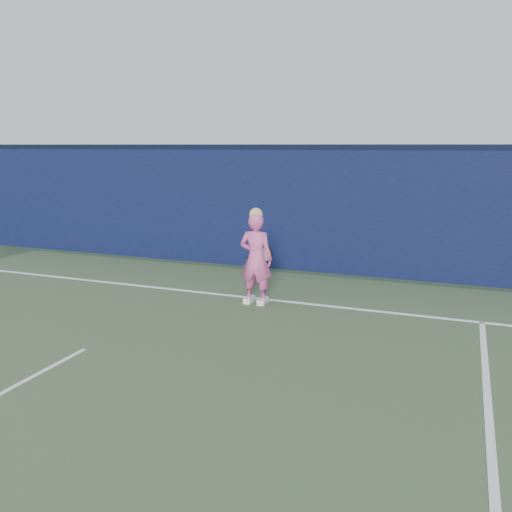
% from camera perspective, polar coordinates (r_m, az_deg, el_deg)
% --- Properties ---
extents(ground, '(80.00, 80.00, 0.00)m').
position_cam_1_polar(ground, '(6.72, -23.01, -12.02)').
color(ground, '#273A23').
rests_on(ground, ground).
extents(backstop_wall, '(24.00, 0.40, 2.50)m').
position_cam_1_polar(backstop_wall, '(11.79, -1.11, 5.10)').
color(backstop_wall, black).
rests_on(backstop_wall, ground).
extents(wall_cap, '(24.00, 0.42, 0.10)m').
position_cam_1_polar(wall_cap, '(11.71, -1.13, 11.43)').
color(wall_cap, black).
rests_on(wall_cap, backstop_wall).
extents(player, '(0.56, 0.38, 1.60)m').
position_cam_1_polar(player, '(8.86, 0.00, -0.24)').
color(player, '#DC559B').
rests_on(player, ground).
extents(racket, '(0.53, 0.16, 0.29)m').
position_cam_1_polar(racket, '(9.24, 0.75, 0.16)').
color(racket, black).
rests_on(racket, ground).
extents(court_lines, '(11.00, 12.04, 0.01)m').
position_cam_1_polar(court_lines, '(6.51, -25.07, -12.88)').
color(court_lines, white).
rests_on(court_lines, court_surface).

